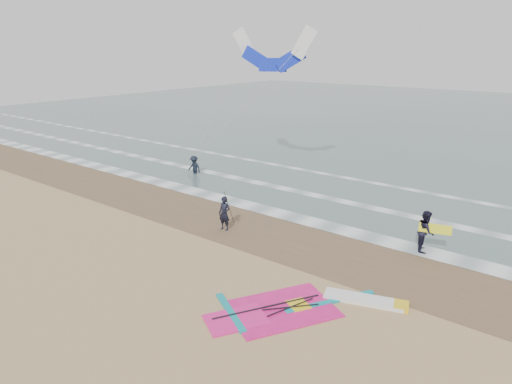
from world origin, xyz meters
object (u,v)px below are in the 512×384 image
Objects in this scene: surf_kite at (273,54)px; person_standing at (224,213)px; windsurf_rig at (305,307)px; person_wading at (194,163)px; person_walking at (426,231)px.

person_standing is at bearing -66.78° from surf_kite.
windsurf_rig is 17.81m from person_wading.
windsurf_rig is 3.57× the size of person_wading.
person_standing reaches higher than person_wading.
person_standing is (-6.66, 3.52, 0.79)m from windsurf_rig.
person_walking is 15.39m from surf_kite.
person_wading is at bearing 146.80° from windsurf_rig.
person_walking reaches higher than windsurf_rig.
windsurf_rig is 3.22× the size of person_walking.
person_standing is at bearing -37.48° from person_wading.
surf_kite is (-10.70, 12.94, 7.85)m from windsurf_rig.
windsurf_rig is 7.58m from person_standing.
person_wading is 0.19× the size of surf_kite.
person_walking reaches higher than person_standing.
person_wading reaches higher than windsurf_rig.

